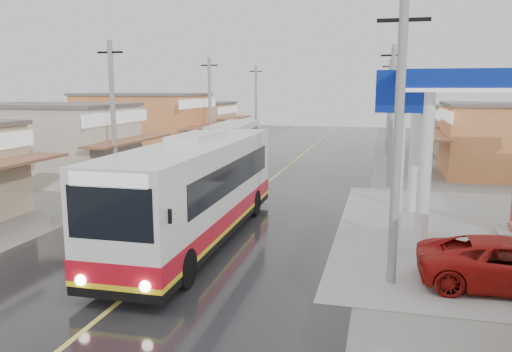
# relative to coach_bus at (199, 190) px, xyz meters

# --- Properties ---
(ground) EXTENTS (120.00, 120.00, 0.00)m
(ground) POSITION_rel_coach_bus_xyz_m (-0.09, -2.59, -1.92)
(ground) COLOR slate
(ground) RESTS_ON ground
(road) EXTENTS (12.00, 90.00, 0.02)m
(road) POSITION_rel_coach_bus_xyz_m (-0.09, 12.41, -1.91)
(road) COLOR black
(road) RESTS_ON ground
(centre_line) EXTENTS (0.15, 90.00, 0.01)m
(centre_line) POSITION_rel_coach_bus_xyz_m (-0.09, 12.41, -1.89)
(centre_line) COLOR #D8CC4C
(centre_line) RESTS_ON road
(shopfronts_left) EXTENTS (11.00, 44.00, 5.20)m
(shopfronts_left) POSITION_rel_coach_bus_xyz_m (-13.09, 15.41, -1.92)
(shopfronts_left) COLOR tan
(shopfronts_left) RESTS_ON ground
(utility_poles_left) EXTENTS (1.60, 50.00, 8.00)m
(utility_poles_left) POSITION_rel_coach_bus_xyz_m (-7.09, 13.41, -1.92)
(utility_poles_left) COLOR gray
(utility_poles_left) RESTS_ON ground
(utility_poles_right) EXTENTS (1.60, 36.00, 8.00)m
(utility_poles_right) POSITION_rel_coach_bus_xyz_m (6.91, 12.41, -1.92)
(utility_poles_right) COLOR gray
(utility_poles_right) RESTS_ON ground
(coach_bus) EXTENTS (3.03, 12.78, 3.97)m
(coach_bus) POSITION_rel_coach_bus_xyz_m (0.00, 0.00, 0.00)
(coach_bus) COLOR silver
(coach_bus) RESTS_ON road
(second_bus) EXTENTS (3.27, 9.28, 3.02)m
(second_bus) POSITION_rel_coach_bus_xyz_m (-4.35, 18.97, -0.29)
(second_bus) COLOR silver
(second_bus) RESTS_ON road
(jeepney) EXTENTS (5.17, 2.46, 1.43)m
(jeepney) POSITION_rel_coach_bus_xyz_m (10.19, -2.19, -1.20)
(jeepney) COLOR #A11310
(jeepney) RESTS_ON ground
(cyclist) EXTENTS (0.69, 1.80, 1.92)m
(cyclist) POSITION_rel_coach_bus_xyz_m (-3.47, 1.60, -1.29)
(cyclist) COLOR black
(cyclist) RESTS_ON ground
(tricycle_near) EXTENTS (1.86, 2.52, 1.77)m
(tricycle_near) POSITION_rel_coach_bus_xyz_m (-7.65, 5.30, -0.90)
(tricycle_near) COLOR #26262D
(tricycle_near) RESTS_ON ground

